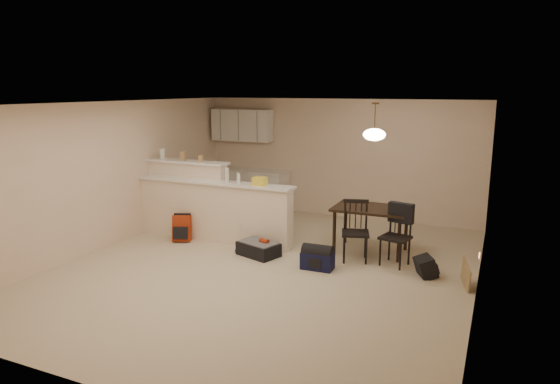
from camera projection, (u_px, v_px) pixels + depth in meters
The scene contains 20 objects.
room at pixel (267, 188), 7.45m from camera, with size 7.00×7.02×2.50m.
breakfast_bar at pixel (204, 205), 9.16m from camera, with size 3.08×0.58×1.39m.
upper_cabinets at pixel (242, 125), 11.16m from camera, with size 1.40×0.34×0.70m, color white.
kitchen_counter at pixel (248, 190), 11.26m from camera, with size 1.80×0.60×0.90m, color white.
thermostat at pixel (487, 170), 7.59m from camera, with size 0.02×0.12×0.12m, color beige.
jar at pixel (162, 154), 9.50m from camera, with size 0.10×0.10×0.20m, color silver.
cereal_box at pixel (183, 156), 9.31m from camera, with size 0.10×0.07×0.16m, color tan.
small_box at pixel (201, 158), 9.16m from camera, with size 0.08×0.06×0.12m, color tan.
bottle_a at pixel (227, 175), 8.74m from camera, with size 0.07×0.07×0.26m, color silver.
bottle_b at pixel (238, 178), 8.66m from camera, with size 0.06×0.06×0.18m, color silver.
bag_lump at pixel (260, 181), 8.50m from camera, with size 0.22×0.18×0.14m, color tan.
dining_table at pixel (371, 213), 8.31m from camera, with size 1.24×0.83×0.77m.
pendant_lamp at pixel (374, 134), 8.04m from camera, with size 0.36×0.36×0.62m.
dining_chair_near at pixel (355, 231), 7.92m from camera, with size 0.42×0.40×0.97m, color black, non-canonical shape.
dining_chair_far at pixel (395, 236), 7.71m from camera, with size 0.41×0.39×0.95m, color black, non-canonical shape.
suitcase at pixel (259, 249), 8.23m from camera, with size 0.66×0.43×0.22m, color black.
red_backpack at pixel (182, 228), 9.00m from camera, with size 0.31×0.20×0.47m, color #9D2D11.
navy_duffel at pixel (317, 261), 7.62m from camera, with size 0.49×0.26×0.26m, color #101334.
black_daypack at pixel (426, 267), 7.31m from camera, with size 0.33×0.23×0.29m, color black.
cardboard_sheet at pixel (466, 275), 6.89m from camera, with size 0.48×0.02×0.37m, color tan.
Camera 1 is at (3.16, -6.59, 2.72)m, focal length 32.00 mm.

